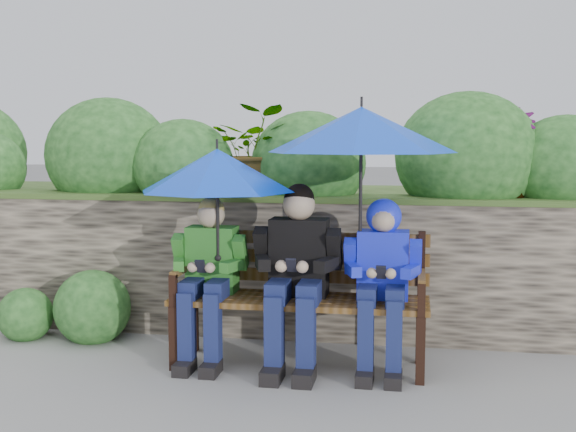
% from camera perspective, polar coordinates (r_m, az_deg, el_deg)
% --- Properties ---
extents(ground, '(60.00, 60.00, 0.00)m').
position_cam_1_polar(ground, '(4.70, -0.22, -11.74)').
color(ground, gray).
rests_on(ground, ground).
extents(garden_backdrop, '(8.00, 2.87, 1.82)m').
position_cam_1_polar(garden_backdrop, '(6.08, 2.04, -1.26)').
color(garden_backdrop, '#302C26').
rests_on(garden_backdrop, ground).
extents(park_bench, '(1.62, 0.47, 0.86)m').
position_cam_1_polar(park_bench, '(4.63, 1.02, -5.77)').
color(park_bench, black).
rests_on(park_bench, ground).
extents(boy_left, '(0.48, 0.55, 1.07)m').
position_cam_1_polar(boy_left, '(4.67, -6.31, -4.34)').
color(boy_left, '#275E1F').
rests_on(boy_left, ground).
extents(boy_middle, '(0.55, 0.63, 1.16)m').
position_cam_1_polar(boy_middle, '(4.52, 0.69, -4.14)').
color(boy_middle, black).
rests_on(boy_middle, ground).
extents(boy_right, '(0.47, 0.58, 1.07)m').
position_cam_1_polar(boy_right, '(4.49, 7.47, -4.23)').
color(boy_right, '#1923DE').
rests_on(boy_right, ground).
extents(umbrella_left, '(1.00, 1.00, 0.78)m').
position_cam_1_polar(umbrella_left, '(4.58, -5.61, 3.62)').
color(umbrella_left, '#083CD6').
rests_on(umbrella_left, ground).
extents(umbrella_right, '(1.16, 1.16, 1.02)m').
position_cam_1_polar(umbrella_right, '(4.45, 5.81, 6.80)').
color(umbrella_right, '#083CD6').
rests_on(umbrella_right, ground).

